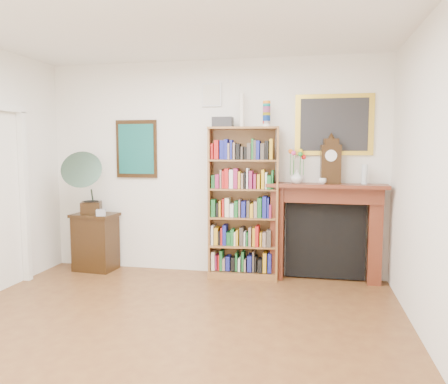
% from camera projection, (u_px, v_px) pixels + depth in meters
% --- Properties ---
extents(room, '(4.51, 5.01, 2.81)m').
position_uv_depth(room, '(140.00, 183.00, 3.33)').
color(room, brown).
rests_on(room, ground).
extents(teal_poster, '(0.58, 0.04, 0.78)m').
position_uv_depth(teal_poster, '(137.00, 149.00, 5.92)').
color(teal_poster, black).
rests_on(teal_poster, back_wall).
extents(small_picture, '(0.26, 0.04, 0.30)m').
position_uv_depth(small_picture, '(212.00, 95.00, 5.65)').
color(small_picture, white).
rests_on(small_picture, back_wall).
extents(gilt_painting, '(0.95, 0.04, 0.75)m').
position_uv_depth(gilt_painting, '(334.00, 125.00, 5.39)').
color(gilt_painting, gold).
rests_on(gilt_painting, back_wall).
extents(bookshelf, '(0.91, 0.39, 2.22)m').
position_uv_depth(bookshelf, '(243.00, 194.00, 5.54)').
color(bookshelf, brown).
rests_on(bookshelf, floor).
extents(side_cabinet, '(0.60, 0.46, 0.78)m').
position_uv_depth(side_cabinet, '(96.00, 242.00, 5.95)').
color(side_cabinet, black).
rests_on(side_cabinet, floor).
extents(fireplace, '(1.47, 0.42, 1.23)m').
position_uv_depth(fireplace, '(325.00, 223.00, 5.44)').
color(fireplace, '#4C1F11').
rests_on(fireplace, floor).
extents(gramophone, '(0.70, 0.77, 0.84)m').
position_uv_depth(gramophone, '(85.00, 179.00, 5.77)').
color(gramophone, black).
rests_on(gramophone, side_cabinet).
extents(cd_stack, '(0.16, 0.16, 0.08)m').
position_uv_depth(cd_stack, '(101.00, 213.00, 5.73)').
color(cd_stack, silver).
rests_on(cd_stack, side_cabinet).
extents(mantel_clock, '(0.25, 0.16, 0.55)m').
position_uv_depth(mantel_clock, '(331.00, 162.00, 5.31)').
color(mantel_clock, black).
rests_on(mantel_clock, fireplace).
extents(flower_vase, '(0.18, 0.18, 0.16)m').
position_uv_depth(flower_vase, '(297.00, 177.00, 5.38)').
color(flower_vase, silver).
rests_on(flower_vase, fireplace).
extents(teacup, '(0.12, 0.12, 0.08)m').
position_uv_depth(teacup, '(322.00, 181.00, 5.28)').
color(teacup, silver).
rests_on(teacup, fireplace).
extents(bottle_left, '(0.07, 0.07, 0.24)m').
position_uv_depth(bottle_left, '(364.00, 174.00, 5.26)').
color(bottle_left, silver).
rests_on(bottle_left, fireplace).
extents(bottle_right, '(0.06, 0.06, 0.20)m').
position_uv_depth(bottle_right, '(364.00, 176.00, 5.27)').
color(bottle_right, silver).
rests_on(bottle_right, fireplace).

